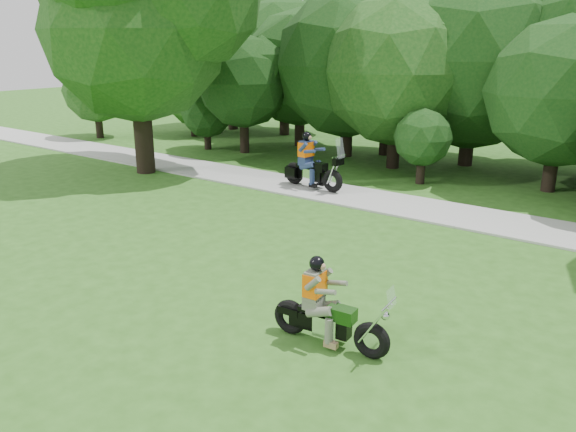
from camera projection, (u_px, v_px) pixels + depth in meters
The scene contains 6 objects.
ground at pixel (251, 318), 9.79m from camera, with size 100.00×100.00×0.00m, color #2C5B1A.
walkway at pixel (432, 211), 15.93m from camera, with size 60.00×2.20×0.06m, color #A5A5A0.
tree_line at pixel (533, 71), 19.58m from camera, with size 40.65×11.11×7.50m.
big_tree_west at pixel (141, 7), 19.31m from camera, with size 8.64×6.56×9.96m.
chopper_motorcycle at pixel (324, 313), 8.82m from camera, with size 2.05×0.57×1.46m.
touring_motorcycle at pixel (310, 168), 18.17m from camera, with size 2.38×0.85×1.81m.
Camera 1 is at (5.76, -6.71, 4.62)m, focal length 35.00 mm.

